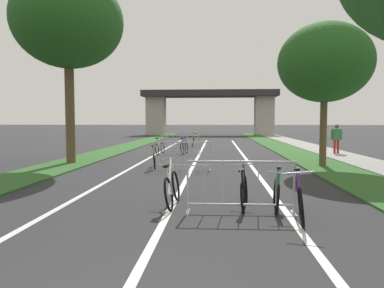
# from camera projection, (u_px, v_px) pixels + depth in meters

# --- Properties ---
(grass_verge_left) EXTENTS (2.03, 53.20, 0.05)m
(grass_verge_left) POSITION_uv_depth(u_px,v_px,m) (125.00, 147.00, 24.53)
(grass_verge_left) COLOR #2D5B26
(grass_verge_left) RESTS_ON ground
(grass_verge_right) EXTENTS (2.03, 53.20, 0.05)m
(grass_verge_right) POSITION_uv_depth(u_px,v_px,m) (282.00, 148.00, 23.81)
(grass_verge_right) COLOR #2D5B26
(grass_verge_right) RESTS_ON ground
(sidewalk_path_right) EXTENTS (1.99, 53.20, 0.08)m
(sidewalk_path_right) POSITION_uv_depth(u_px,v_px,m) (313.00, 148.00, 23.67)
(sidewalk_path_right) COLOR gray
(sidewalk_path_right) RESTS_ON ground
(lane_stripe_center) EXTENTS (0.14, 30.78, 0.01)m
(lane_stripe_center) POSITION_uv_depth(u_px,v_px,m) (197.00, 158.00, 17.82)
(lane_stripe_center) COLOR silver
(lane_stripe_center) RESTS_ON ground
(lane_stripe_right_lane) EXTENTS (0.14, 30.78, 0.01)m
(lane_stripe_right_lane) POSITION_uv_depth(u_px,v_px,m) (245.00, 158.00, 17.66)
(lane_stripe_right_lane) COLOR silver
(lane_stripe_right_lane) RESTS_ON ground
(lane_stripe_left_lane) EXTENTS (0.14, 30.78, 0.01)m
(lane_stripe_left_lane) POSITION_uv_depth(u_px,v_px,m) (151.00, 157.00, 17.99)
(lane_stripe_left_lane) COLOR silver
(lane_stripe_left_lane) RESTS_ON ground
(overpass_bridge) EXTENTS (17.02, 4.21, 5.62)m
(overpass_bridge) POSITION_uv_depth(u_px,v_px,m) (210.00, 105.00, 46.03)
(overpass_bridge) COLOR #2D2D30
(overpass_bridge) RESTS_ON ground
(tree_left_maple_mid) EXTENTS (4.55, 4.55, 7.88)m
(tree_left_maple_mid) POSITION_uv_depth(u_px,v_px,m) (68.00, 22.00, 14.94)
(tree_left_maple_mid) COLOR brown
(tree_left_maple_mid) RESTS_ON ground
(tree_right_oak_mid) EXTENTS (3.63, 3.63, 5.63)m
(tree_right_oak_mid) POSITION_uv_depth(u_px,v_px,m) (325.00, 63.00, 14.02)
(tree_right_oak_mid) COLOR brown
(tree_right_oak_mid) RESTS_ON ground
(crowd_barrier_nearest) EXTENTS (2.14, 0.47, 1.05)m
(crowd_barrier_nearest) POSITION_uv_depth(u_px,v_px,m) (240.00, 188.00, 7.08)
(crowd_barrier_nearest) COLOR #ADADB2
(crowd_barrier_nearest) RESTS_ON ground
(crowd_barrier_second) EXTENTS (2.15, 0.52, 1.05)m
(crowd_barrier_second) POSITION_uv_depth(u_px,v_px,m) (182.00, 156.00, 13.26)
(crowd_barrier_second) COLOR #ADADB2
(crowd_barrier_second) RESTS_ON ground
(crowd_barrier_third) EXTENTS (2.15, 0.51, 1.05)m
(crowd_barrier_third) POSITION_uv_depth(u_px,v_px,m) (180.00, 145.00, 19.37)
(crowd_barrier_third) COLOR #ADADB2
(crowd_barrier_third) RESTS_ON ground
(crowd_barrier_fourth) EXTENTS (2.15, 0.48, 1.05)m
(crowd_barrier_fourth) POSITION_uv_depth(u_px,v_px,m) (183.00, 139.00, 25.46)
(crowd_barrier_fourth) COLOR #ADADB2
(crowd_barrier_fourth) RESTS_ON ground
(bicycle_white_0) EXTENTS (0.48, 1.67, 1.03)m
(bicycle_white_0) POSITION_uv_depth(u_px,v_px,m) (172.00, 188.00, 7.72)
(bicycle_white_0) COLOR black
(bicycle_white_0) RESTS_ON ground
(bicycle_purple_1) EXTENTS (0.61, 1.66, 0.98)m
(bicycle_purple_1) POSITION_uv_depth(u_px,v_px,m) (300.00, 199.00, 6.62)
(bicycle_purple_1) COLOR black
(bicycle_purple_1) RESTS_ON ground
(bicycle_red_2) EXTENTS (0.52, 1.58, 0.92)m
(bicycle_red_2) POSITION_uv_depth(u_px,v_px,m) (154.00, 159.00, 13.90)
(bicycle_red_2) COLOR black
(bicycle_red_2) RESTS_ON ground
(bicycle_green_3) EXTENTS (0.42, 1.56, 0.87)m
(bicycle_green_3) POSITION_uv_depth(u_px,v_px,m) (276.00, 193.00, 7.45)
(bicycle_green_3) COLOR black
(bicycle_green_3) RESTS_ON ground
(bicycle_orange_4) EXTENTS (0.49, 1.66, 1.03)m
(bicycle_orange_4) POSITION_uv_depth(u_px,v_px,m) (193.00, 141.00, 25.00)
(bicycle_orange_4) COLOR black
(bicycle_orange_4) RESTS_ON ground
(bicycle_blue_5) EXTENTS (0.48, 1.71, 1.01)m
(bicycle_blue_5) POSITION_uv_depth(u_px,v_px,m) (184.00, 147.00, 19.81)
(bicycle_blue_5) COLOR black
(bicycle_blue_5) RESTS_ON ground
(bicycle_silver_6) EXTENTS (0.50, 1.63, 0.90)m
(bicycle_silver_6) POSITION_uv_depth(u_px,v_px,m) (160.00, 148.00, 19.84)
(bicycle_silver_6) COLOR black
(bicycle_silver_6) RESTS_ON ground
(bicycle_black_7) EXTENTS (0.46, 1.60, 0.89)m
(bicycle_black_7) POSITION_uv_depth(u_px,v_px,m) (244.00, 191.00, 7.60)
(bicycle_black_7) COLOR black
(bicycle_black_7) RESTS_ON ground
(pedestrian_waiting) EXTENTS (0.59, 0.29, 1.63)m
(pedestrian_waiting) POSITION_uv_depth(u_px,v_px,m) (337.00, 136.00, 19.17)
(pedestrian_waiting) COLOR #B21E1E
(pedestrian_waiting) RESTS_ON ground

